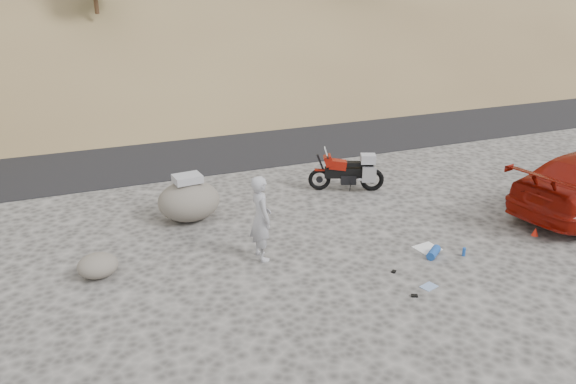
% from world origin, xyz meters
% --- Properties ---
extents(ground, '(140.00, 140.00, 0.00)m').
position_xyz_m(ground, '(0.00, 0.00, 0.00)').
color(ground, '#3C3A38').
rests_on(ground, ground).
extents(road, '(120.00, 7.00, 0.05)m').
position_xyz_m(road, '(0.00, 9.00, 0.00)').
color(road, black).
rests_on(road, ground).
extents(motorcycle, '(1.99, 1.08, 1.26)m').
position_xyz_m(motorcycle, '(1.38, 2.87, 0.54)').
color(motorcycle, black).
rests_on(motorcycle, ground).
extents(man, '(0.47, 0.70, 1.86)m').
position_xyz_m(man, '(-2.25, 0.02, 0.00)').
color(man, '#9D9DA2').
rests_on(man, ground).
extents(boulder, '(1.64, 1.44, 1.16)m').
position_xyz_m(boulder, '(-3.21, 2.57, 0.51)').
color(boulder, '#605A53').
rests_on(boulder, ground).
extents(small_rock, '(1.01, 0.96, 0.48)m').
position_xyz_m(small_rock, '(-5.54, 0.50, 0.24)').
color(small_rock, '#605A53').
rests_on(small_rock, ground).
extents(gear_white_cloth, '(0.56, 0.51, 0.02)m').
position_xyz_m(gear_white_cloth, '(1.28, -0.97, 0.01)').
color(gear_white_cloth, white).
rests_on(gear_white_cloth, ground).
extents(gear_blue_mat, '(0.48, 0.43, 0.19)m').
position_xyz_m(gear_blue_mat, '(1.19, -1.33, 0.09)').
color(gear_blue_mat, '#19479B').
rests_on(gear_blue_mat, ground).
extents(gear_bottle, '(0.08, 0.08, 0.19)m').
position_xyz_m(gear_bottle, '(1.81, -1.55, 0.10)').
color(gear_bottle, '#19479B').
rests_on(gear_bottle, ground).
extents(gear_funnel, '(0.21, 0.21, 0.20)m').
position_xyz_m(gear_funnel, '(3.99, -1.36, 0.10)').
color(gear_funnel, red).
rests_on(gear_funnel, ground).
extents(gear_glove_a, '(0.14, 0.13, 0.03)m').
position_xyz_m(gear_glove_a, '(-0.11, -2.54, 0.02)').
color(gear_glove_a, black).
rests_on(gear_glove_a, ground).
extents(gear_glove_b, '(0.13, 0.12, 0.03)m').
position_xyz_m(gear_glove_b, '(0.03, -1.60, 0.02)').
color(gear_glove_b, black).
rests_on(gear_glove_b, ground).
extents(gear_blue_cloth, '(0.37, 0.31, 0.01)m').
position_xyz_m(gear_blue_cloth, '(0.35, -2.35, 0.01)').
color(gear_blue_cloth, '#7C96C0').
rests_on(gear_blue_cloth, ground).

